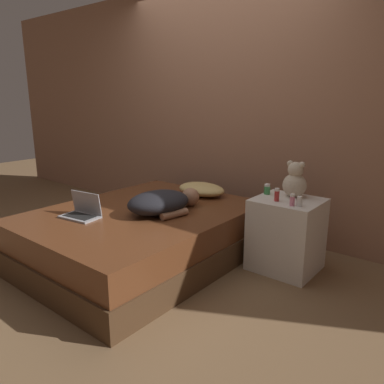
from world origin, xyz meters
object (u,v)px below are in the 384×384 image
at_px(person_lying, 162,202).
at_px(bottle_red, 277,195).
at_px(teddy_bear, 295,181).
at_px(laptop, 82,211).
at_px(bottle_green, 267,189).
at_px(pillow, 201,189).
at_px(bottle_white, 299,201).
at_px(bottle_pink, 292,200).

relative_size(person_lying, bottle_red, 6.99).
relative_size(person_lying, teddy_bear, 2.46).
xyz_separation_m(laptop, teddy_bear, (1.32, 1.15, 0.24)).
bearing_deg(person_lying, laptop, -119.44).
xyz_separation_m(teddy_bear, bottle_green, (-0.21, -0.06, -0.09)).
height_order(pillow, person_lying, person_lying).
bearing_deg(bottle_red, person_lying, -152.54).
distance_m(pillow, bottle_red, 0.98).
xyz_separation_m(person_lying, bottle_red, (0.84, 0.44, 0.11)).
bearing_deg(bottle_red, pillow, 165.91).
bearing_deg(bottle_green, bottle_red, -42.02).
bearing_deg(teddy_bear, bottle_green, -163.35).
distance_m(bottle_white, bottle_red, 0.20).
distance_m(person_lying, teddy_bear, 1.12).
relative_size(laptop, bottle_white, 4.46).
xyz_separation_m(person_lying, bottle_white, (1.04, 0.42, 0.10)).
relative_size(pillow, bottle_pink, 5.51).
relative_size(pillow, bottle_red, 4.77).
distance_m(pillow, bottle_white, 1.17).
xyz_separation_m(person_lying, bottle_pink, (0.99, 0.40, 0.11)).
bearing_deg(bottle_red, bottle_pink, -15.65).
bearing_deg(bottle_white, bottle_green, 155.28).
bearing_deg(bottle_pink, person_lying, -158.25).
distance_m(bottle_pink, bottle_green, 0.37).
relative_size(pillow, teddy_bear, 1.68).
xyz_separation_m(bottle_green, bottle_white, (0.36, -0.17, -0.01)).
bearing_deg(bottle_green, person_lying, -139.20).
distance_m(pillow, bottle_green, 0.79).
xyz_separation_m(laptop, bottle_green, (1.11, 1.09, 0.15)).
bearing_deg(laptop, bottle_green, 36.51).
bearing_deg(bottle_white, person_lying, -158.05).
distance_m(laptop, bottle_green, 1.56).
xyz_separation_m(bottle_green, bottle_red, (0.16, -0.15, 0.01)).
distance_m(bottle_pink, bottle_white, 0.05).
height_order(person_lying, laptop, laptop).
bearing_deg(person_lying, bottle_white, 32.96).
height_order(pillow, bottle_white, bottle_white).
xyz_separation_m(pillow, bottle_pink, (1.09, -0.28, 0.14)).
relative_size(bottle_white, bottle_red, 0.72).
relative_size(person_lying, laptop, 2.16).
bearing_deg(bottle_green, pillow, 173.58).
xyz_separation_m(pillow, bottle_green, (0.77, -0.09, 0.14)).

